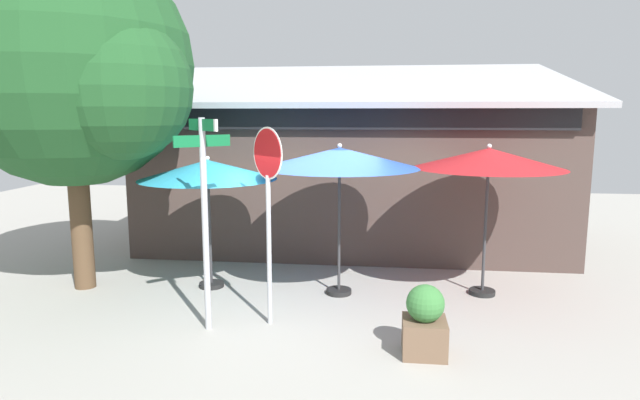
{
  "coord_description": "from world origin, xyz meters",
  "views": [
    {
      "loc": [
        1.28,
        -8.02,
        3.09
      ],
      "look_at": [
        0.15,
        1.2,
        1.6
      ],
      "focal_mm": 30.19,
      "sensor_mm": 36.0,
      "label": 1
    }
  ],
  "objects_px": {
    "stop_sign": "(268,190)",
    "patio_umbrella_royal_blue_center": "(340,159)",
    "street_sign_post": "(205,203)",
    "sidewalk_planter": "(425,322)",
    "patio_umbrella_crimson_right": "(489,159)",
    "patio_umbrella_teal_left": "(208,171)",
    "shade_tree": "(77,69)"
  },
  "relations": [
    {
      "from": "stop_sign",
      "to": "patio_umbrella_royal_blue_center",
      "type": "relative_size",
      "value": 1.08
    },
    {
      "from": "street_sign_post",
      "to": "shade_tree",
      "type": "distance_m",
      "value": 3.65
    },
    {
      "from": "patio_umbrella_teal_left",
      "to": "sidewalk_planter",
      "type": "relative_size",
      "value": 2.59
    },
    {
      "from": "patio_umbrella_royal_blue_center",
      "to": "patio_umbrella_crimson_right",
      "type": "distance_m",
      "value": 2.48
    },
    {
      "from": "patio_umbrella_crimson_right",
      "to": "stop_sign",
      "type": "bearing_deg",
      "value": -152.91
    },
    {
      "from": "stop_sign",
      "to": "patio_umbrella_teal_left",
      "type": "height_order",
      "value": "stop_sign"
    },
    {
      "from": "stop_sign",
      "to": "patio_umbrella_crimson_right",
      "type": "distance_m",
      "value": 3.8
    },
    {
      "from": "sidewalk_planter",
      "to": "patio_umbrella_crimson_right",
      "type": "bearing_deg",
      "value": 65.13
    },
    {
      "from": "street_sign_post",
      "to": "patio_umbrella_crimson_right",
      "type": "distance_m",
      "value": 4.71
    },
    {
      "from": "patio_umbrella_royal_blue_center",
      "to": "stop_sign",
      "type": "bearing_deg",
      "value": -121.76
    },
    {
      "from": "stop_sign",
      "to": "patio_umbrella_crimson_right",
      "type": "xyz_separation_m",
      "value": [
        3.37,
        1.73,
        0.32
      ]
    },
    {
      "from": "patio_umbrella_teal_left",
      "to": "patio_umbrella_crimson_right",
      "type": "height_order",
      "value": "patio_umbrella_crimson_right"
    },
    {
      "from": "street_sign_post",
      "to": "sidewalk_planter",
      "type": "bearing_deg",
      "value": -8.72
    },
    {
      "from": "street_sign_post",
      "to": "patio_umbrella_royal_blue_center",
      "type": "bearing_deg",
      "value": 45.52
    },
    {
      "from": "shade_tree",
      "to": "street_sign_post",
      "type": "bearing_deg",
      "value": -29.45
    },
    {
      "from": "street_sign_post",
      "to": "shade_tree",
      "type": "bearing_deg",
      "value": 150.55
    },
    {
      "from": "shade_tree",
      "to": "patio_umbrella_teal_left",
      "type": "bearing_deg",
      "value": 9.88
    },
    {
      "from": "street_sign_post",
      "to": "stop_sign",
      "type": "height_order",
      "value": "street_sign_post"
    },
    {
      "from": "stop_sign",
      "to": "street_sign_post",
      "type": "bearing_deg",
      "value": -159.32
    },
    {
      "from": "stop_sign",
      "to": "patio_umbrella_royal_blue_center",
      "type": "distance_m",
      "value": 1.75
    },
    {
      "from": "patio_umbrella_teal_left",
      "to": "shade_tree",
      "type": "bearing_deg",
      "value": -170.12
    },
    {
      "from": "patio_umbrella_royal_blue_center",
      "to": "sidewalk_planter",
      "type": "relative_size",
      "value": 2.88
    },
    {
      "from": "patio_umbrella_crimson_right",
      "to": "sidewalk_planter",
      "type": "distance_m",
      "value": 3.36
    },
    {
      "from": "patio_umbrella_crimson_right",
      "to": "patio_umbrella_royal_blue_center",
      "type": "bearing_deg",
      "value": -173.83
    },
    {
      "from": "patio_umbrella_teal_left",
      "to": "shade_tree",
      "type": "xyz_separation_m",
      "value": [
        -2.09,
        -0.36,
        1.72
      ]
    },
    {
      "from": "street_sign_post",
      "to": "patio_umbrella_royal_blue_center",
      "type": "xyz_separation_m",
      "value": [
        1.74,
        1.78,
        0.5
      ]
    },
    {
      "from": "street_sign_post",
      "to": "shade_tree",
      "type": "height_order",
      "value": "shade_tree"
    },
    {
      "from": "patio_umbrella_teal_left",
      "to": "patio_umbrella_crimson_right",
      "type": "relative_size",
      "value": 0.93
    },
    {
      "from": "street_sign_post",
      "to": "patio_umbrella_royal_blue_center",
      "type": "height_order",
      "value": "street_sign_post"
    },
    {
      "from": "street_sign_post",
      "to": "sidewalk_planter",
      "type": "xyz_separation_m",
      "value": [
        3.05,
        -0.47,
        -1.42
      ]
    },
    {
      "from": "stop_sign",
      "to": "patio_umbrella_teal_left",
      "type": "distance_m",
      "value": 2.1
    },
    {
      "from": "patio_umbrella_teal_left",
      "to": "patio_umbrella_royal_blue_center",
      "type": "xyz_separation_m",
      "value": [
        2.32,
        -0.09,
        0.24
      ]
    }
  ]
}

